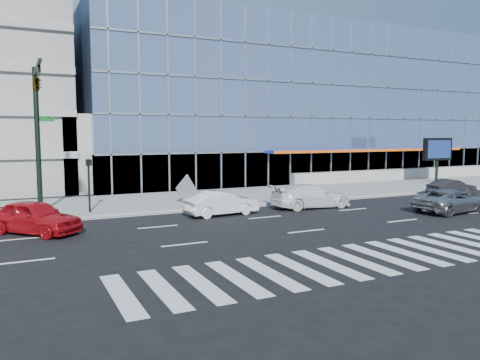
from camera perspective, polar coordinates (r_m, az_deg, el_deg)
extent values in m
plane|color=black|center=(25.61, 3.09, -4.57)|extent=(160.00, 160.00, 0.00)
cube|color=gray|center=(32.74, -3.68, -2.18)|extent=(120.00, 8.00, 0.15)
cube|color=#6D87B7|center=(54.80, 2.85, 8.79)|extent=(42.00, 26.00, 15.00)
cube|color=gray|center=(40.57, -17.01, 3.26)|extent=(6.00, 8.00, 6.00)
cube|color=gray|center=(49.56, 21.24, 0.80)|extent=(30.00, 0.80, 1.00)
cylinder|color=black|center=(28.09, -23.44, 4.40)|extent=(0.28, 0.28, 8.00)
cylinder|color=black|center=(25.49, -23.50, 12.42)|extent=(0.18, 5.60, 0.18)
imported|color=black|center=(24.03, -23.30, 11.43)|extent=(0.18, 0.22, 1.10)
imported|color=black|center=(26.22, -23.52, 10.90)|extent=(0.48, 2.24, 0.90)
cube|color=#0C591E|center=(28.12, -22.61, 6.88)|extent=(0.90, 0.05, 0.25)
cylinder|color=black|center=(27.47, -17.93, -0.66)|extent=(0.12, 0.12, 3.00)
cube|color=black|center=(27.21, -17.97, 2.03)|extent=(0.30, 0.25, 0.35)
cylinder|color=black|center=(45.64, 22.84, 0.98)|extent=(0.24, 0.24, 2.00)
cube|color=black|center=(45.53, 22.94, 3.49)|extent=(3.20, 0.40, 2.00)
cube|color=#0C193F|center=(45.39, 23.15, 3.48)|extent=(2.80, 0.02, 1.60)
imported|color=#A6A6AA|center=(29.76, 24.44, -2.32)|extent=(5.00, 2.58, 1.35)
imported|color=white|center=(29.05, 8.64, -1.92)|extent=(5.20, 2.39, 1.47)
imported|color=silver|center=(26.15, -2.27, -2.83)|extent=(4.28, 1.86, 1.37)
imported|color=black|center=(37.56, 24.40, -0.84)|extent=(3.78, 1.58, 1.22)
imported|color=#B80E16|center=(23.33, -23.77, -4.14)|extent=(4.37, 4.58, 1.54)
cube|color=#949494|center=(29.87, -6.59, -1.06)|extent=(1.65, 0.88, 1.82)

